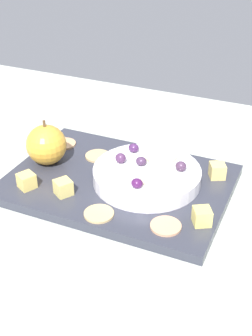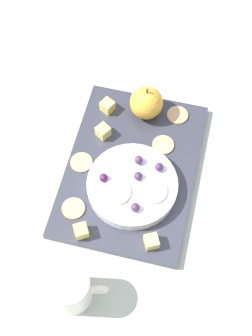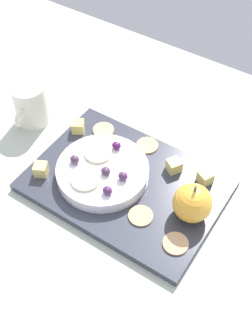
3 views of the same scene
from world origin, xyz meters
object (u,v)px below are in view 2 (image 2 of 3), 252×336
cheese_cube_1 (81,231)px  cheese_cube_2 (151,242)px  grape_0 (139,160)px  apple_whole (146,103)px  cracker_0 (163,145)px  grape_1 (138,176)px  platter (131,169)px  grape_3 (103,178)px  cracker_3 (81,162)px  grape_4 (135,207)px  cracker_1 (178,115)px  serving_dish (132,186)px  cracker_2 (73,208)px  cheese_cube_0 (107,106)px  apple_slice_1 (118,192)px  grape_2 (159,167)px  apple_slice_0 (153,191)px  cup (71,289)px  cheese_cube_3 (103,131)px

cheese_cube_1 → cheese_cube_2: size_ratio=1.00×
grape_0 → apple_whole: bearing=6.1°
cracker_0 → grape_1: size_ratio=2.49×
platter → grape_3: 8.26cm
cheese_cube_2 → cracker_3: bearing=52.3°
apple_whole → grape_4: size_ratio=3.88×
grape_0 → cracker_1: bearing=-20.5°
serving_dish → grape_1: (1.46, -0.87, 2.05)cm
cracker_2 → grape_4: (1.88, -12.59, 3.24)cm
cheese_cube_1 → grape_3: bearing=-8.1°
cracker_0 → cracker_1: size_ratio=1.00×
cheese_cube_0 → apple_slice_1: 22.54cm
cracker_0 → grape_2: size_ratio=2.49×
cheese_cube_1 → cracker_3: (15.49, 4.50, -1.12)cm
cheese_cube_2 → grape_3: 16.30cm
grape_3 → apple_slice_1: size_ratio=0.34×
serving_dish → grape_2: bearing=-45.9°
apple_whole → grape_2: 16.18cm
cheese_cube_1 → grape_0: (17.22, -7.75, 2.15)cm
cracker_2 → cracker_3: bearing=7.2°
serving_dish → grape_1: grape_1 is taller
cracker_3 → cracker_0: bearing=-62.6°
apple_slice_1 → grape_1: bearing=-36.8°
grape_2 → apple_slice_0: grape_2 is taller
cheese_cube_1 → cracker_2: cheese_cube_1 is taller
serving_dish → apple_slice_0: (-0.88, -4.54, 1.58)cm
serving_dish → platter: bearing=15.5°
cracker_0 → grape_2: 7.99cm
cheese_cube_2 → grape_0: 17.38cm
platter → cup: (-28.87, 4.46, 4.16)cm
cracker_3 → grape_3: grape_3 is taller
apple_whole → cracker_1: bearing=-83.6°
cracker_3 → platter: bearing=-82.3°
serving_dish → cracker_3: 12.60cm
cheese_cube_2 → apple_slice_1: size_ratio=0.46×
cracker_0 → cracker_2: (-19.22, 14.96, 0.00)cm
cheese_cube_3 → cracker_1: bearing=-59.6°
cracker_2 → apple_slice_1: (4.51, -8.34, 2.65)cm
cracker_2 → grape_2: grape_2 is taller
cracker_0 → apple_whole: bearing=36.2°
serving_dish → grape_4: size_ratio=9.80×
cracker_1 → apple_slice_0: 21.42cm
grape_1 → apple_slice_1: bearing=143.2°
serving_dish → grape_4: grape_4 is taller
cheese_cube_2 → cheese_cube_3: 27.38cm
serving_dish → cup: (-24.05, 5.80, 2.05)cm
cheese_cube_1 → cracker_3: cheese_cube_1 is taller
cracker_0 → cracker_3: bearing=117.4°
grape_4 → apple_slice_1: 5.03cm
cracker_2 → cup: (-16.65, -4.93, 3.13)cm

